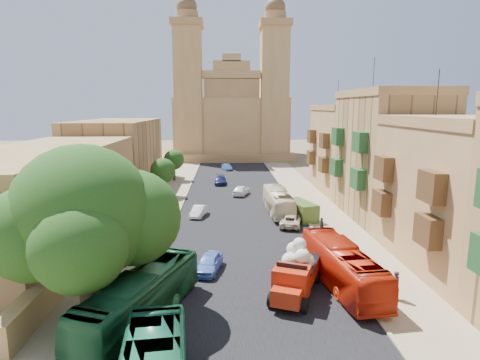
{
  "coord_description": "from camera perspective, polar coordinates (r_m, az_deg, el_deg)",
  "views": [
    {
      "loc": [
        -1.73,
        -17.59,
        11.96
      ],
      "look_at": [
        0.0,
        26.0,
        4.0
      ],
      "focal_mm": 30.0,
      "sensor_mm": 36.0,
      "label": 1
    }
  ],
  "objects": [
    {
      "name": "ground",
      "position": [
        21.34,
        3.03,
        -23.77
      ],
      "size": [
        260.0,
        260.0,
        0.0
      ],
      "primitive_type": "plane",
      "color": "brown"
    },
    {
      "name": "road_surface",
      "position": [
        49.1,
        -0.19,
        -3.75
      ],
      "size": [
        14.0,
        140.0,
        0.01
      ],
      "primitive_type": "cube",
      "color": "black",
      "rests_on": "ground"
    },
    {
      "name": "sidewalk_east",
      "position": [
        50.34,
        10.71,
        -3.58
      ],
      "size": [
        5.0,
        140.0,
        0.01
      ],
      "primitive_type": "cube",
      "color": "#968162",
      "rests_on": "ground"
    },
    {
      "name": "sidewalk_west",
      "position": [
        49.68,
        -11.23,
        -3.79
      ],
      "size": [
        5.0,
        140.0,
        0.01
      ],
      "primitive_type": "cube",
      "color": "#968162",
      "rests_on": "ground"
    },
    {
      "name": "kerb_east",
      "position": [
        49.82,
        7.9,
        -3.58
      ],
      "size": [
        0.25,
        140.0,
        0.12
      ],
      "primitive_type": "cube",
      "color": "#968162",
      "rests_on": "ground"
    },
    {
      "name": "kerb_west",
      "position": [
        49.33,
        -8.35,
        -3.73
      ],
      "size": [
        0.25,
        140.0,
        0.12
      ],
      "primitive_type": "cube",
      "color": "#968162",
      "rests_on": "ground"
    },
    {
      "name": "townhouse_b",
      "position": [
        34.2,
        28.91,
        -1.59
      ],
      "size": [
        9.0,
        14.0,
        14.9
      ],
      "color": "#A07848",
      "rests_on": "ground"
    },
    {
      "name": "townhouse_c",
      "position": [
        46.39,
        20.19,
        3.45
      ],
      "size": [
        9.0,
        14.0,
        17.4
      ],
      "color": "#AB804D",
      "rests_on": "ground"
    },
    {
      "name": "townhouse_d",
      "position": [
        59.57,
        15.05,
        4.4
      ],
      "size": [
        9.0,
        14.0,
        15.9
      ],
      "color": "#A07848",
      "rests_on": "ground"
    },
    {
      "name": "west_wall",
      "position": [
        40.63,
        -17.65,
        -5.95
      ],
      "size": [
        1.0,
        40.0,
        1.8
      ],
      "primitive_type": "cube",
      "color": "#A07848",
      "rests_on": "ground"
    },
    {
      "name": "west_building_low",
      "position": [
        39.89,
        -26.31,
        -1.96
      ],
      "size": [
        10.0,
        28.0,
        8.4
      ],
      "primitive_type": "cube",
      "color": "olive",
      "rests_on": "ground"
    },
    {
      "name": "west_building_mid",
      "position": [
        64.08,
        -17.0,
        3.66
      ],
      "size": [
        10.0,
        22.0,
        10.0
      ],
      "primitive_type": "cube",
      "color": "#AB804D",
      "rests_on": "ground"
    },
    {
      "name": "church",
      "position": [
        96.25,
        -1.26,
        8.88
      ],
      "size": [
        28.0,
        22.5,
        36.3
      ],
      "color": "#A07848",
      "rests_on": "ground"
    },
    {
      "name": "ficus_tree",
      "position": [
        23.7,
        -21.19,
        -5.1
      ],
      "size": [
        10.05,
        9.24,
        10.05
      ],
      "color": "#39271C",
      "rests_on": "ground"
    },
    {
      "name": "street_tree_a",
      "position": [
        31.8,
        -17.33,
        -5.13
      ],
      "size": [
        3.62,
        3.62,
        5.57
      ],
      "color": "#39271C",
      "rests_on": "ground"
    },
    {
      "name": "street_tree_b",
      "position": [
        43.27,
        -13.25,
        -1.44
      ],
      "size": [
        3.24,
        3.24,
        4.98
      ],
      "color": "#39271C",
      "rests_on": "ground"
    },
    {
      "name": "street_tree_c",
      "position": [
        54.88,
        -10.92,
        1.28
      ],
      "size": [
        3.39,
        3.39,
        5.21
      ],
      "color": "#39271C",
      "rests_on": "ground"
    },
    {
      "name": "street_tree_d",
      "position": [
        66.66,
        -9.39,
        2.84
      ],
      "size": [
        3.32,
        3.32,
        5.1
      ],
      "color": "#39271C",
      "rests_on": "ground"
    },
    {
      "name": "red_truck",
      "position": [
        26.71,
        7.97,
        -12.73
      ],
      "size": [
        4.25,
        6.31,
        3.49
      ],
      "color": "#B2270D",
      "rests_on": "ground"
    },
    {
      "name": "olive_pickup",
      "position": [
        43.99,
        8.61,
        -4.31
      ],
      "size": [
        3.34,
        4.98,
        1.89
      ],
      "color": "#3E5821",
      "rests_on": "ground"
    },
    {
      "name": "bus_green_north",
      "position": [
        24.04,
        -14.03,
        -15.94
      ],
      "size": [
        5.91,
        10.56,
        2.89
      ],
      "primitive_type": "imported",
      "rotation": [
        0.0,
        0.0,
        -0.36
      ],
      "color": "#1A592F",
      "rests_on": "ground"
    },
    {
      "name": "bus_red_east",
      "position": [
        28.48,
        14.27,
        -11.7
      ],
      "size": [
        3.6,
        10.45,
        2.85
      ],
      "primitive_type": "imported",
      "rotation": [
        0.0,
        0.0,
        3.26
      ],
      "color": "red",
      "rests_on": "ground"
    },
    {
      "name": "bus_cream_east",
      "position": [
        45.92,
        5.45,
        -3.05
      ],
      "size": [
        2.54,
        9.81,
        2.72
      ],
      "primitive_type": "imported",
      "rotation": [
        0.0,
        0.0,
        3.17
      ],
      "color": "beige",
      "rests_on": "ground"
    },
    {
      "name": "car_blue_a",
      "position": [
        30.21,
        -4.43,
        -11.68
      ],
      "size": [
        2.32,
        4.06,
        1.3
      ],
      "primitive_type": "imported",
      "rotation": [
        0.0,
        0.0,
        -0.22
      ],
      "color": "#577CD0",
      "rests_on": "ground"
    },
    {
      "name": "car_white_a",
      "position": [
        44.74,
        -5.93,
        -4.45
      ],
      "size": [
        1.89,
        3.7,
        1.16
      ],
      "primitive_type": "imported",
      "rotation": [
        0.0,
        0.0,
        -0.19
      ],
      "color": "white",
      "rests_on": "ground"
    },
    {
      "name": "car_cream",
      "position": [
        41.29,
        7.23,
        -5.7
      ],
      "size": [
        2.98,
        4.71,
        1.21
      ],
      "primitive_type": "imported",
      "rotation": [
        0.0,
        0.0,
        2.91
      ],
      "color": "beige",
      "rests_on": "ground"
    },
    {
      "name": "car_dkblue",
      "position": [
        62.92,
        -2.82,
        -0.06
      ],
      "size": [
        1.82,
        4.28,
        1.23
      ],
      "primitive_type": "imported",
      "rotation": [
        0.0,
        0.0,
        -0.02
      ],
      "color": "#121847",
      "rests_on": "ground"
    },
    {
      "name": "car_white_b",
      "position": [
        55.12,
        0.16,
        -1.46
      ],
      "size": [
        2.83,
        4.32,
        1.37
      ],
      "primitive_type": "imported",
      "rotation": [
        0.0,
        0.0,
        2.81
      ],
      "color": "white",
      "rests_on": "ground"
    },
    {
      "name": "car_blue_b",
      "position": [
        77.14,
        -1.87,
        1.85
      ],
      "size": [
        2.15,
        3.67,
        1.14
      ],
      "primitive_type": "imported",
      "rotation": [
        0.0,
        0.0,
        0.29
      ],
      "color": "#355D99",
      "rests_on": "ground"
    },
    {
      "name": "pedestrian_a",
      "position": [
        27.76,
        21.2,
        -13.79
      ],
      "size": [
        0.78,
        0.63,
        1.87
      ],
      "primitive_type": "imported",
      "rotation": [
        0.0,
        0.0,
        3.44
      ],
      "color": "#2D282F",
      "rests_on": "ground"
    },
    {
      "name": "pedestrian_c",
      "position": [
        39.2,
        11.52,
        -6.41
      ],
      "size": [
        0.47,
        0.97,
        1.61
      ],
      "primitive_type": "imported",
      "rotation": [
        0.0,
        0.0,
        4.63
      ],
      "color": "#2C2C2F",
      "rests_on": "ground"
    }
  ]
}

